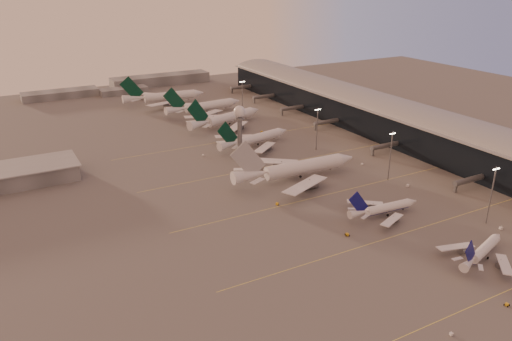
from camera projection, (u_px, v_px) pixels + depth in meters
ground at (379, 259)px, 180.39m from camera, size 700.00×700.00×0.00m
taxiway_markings at (347, 189)px, 239.44m from camera, size 180.00×185.25×0.02m
terminal at (392, 119)px, 314.52m from camera, size 57.00×362.00×23.04m
radar_tower at (240, 121)px, 272.64m from camera, size 6.40×6.40×31.10m
mast_a at (492, 193)px, 201.32m from camera, size 3.60×0.56×25.00m
mast_b at (391, 154)px, 244.77m from camera, size 3.60×0.56×25.00m
mast_c at (317, 127)px, 287.32m from camera, size 3.60×0.56×25.00m
mast_d at (242, 96)px, 359.72m from camera, size 3.60×0.56×25.00m
distant_horizon at (133, 84)px, 444.93m from camera, size 165.00×37.50×9.00m
narrowbody_near at (482, 252)px, 179.48m from camera, size 33.22×26.10×13.38m
narrowbody_mid at (383, 210)px, 211.72m from camera, size 35.91×28.59×14.02m
widebody_white at (296, 171)px, 248.99m from camera, size 70.06×56.08×24.63m
greentail_a at (255, 141)px, 296.92m from camera, size 52.96×42.33×19.48m
greentail_b at (226, 120)px, 336.03m from camera, size 61.52×48.96×23.00m
greentail_c at (204, 108)px, 366.16m from camera, size 62.06×49.93×22.55m
greentail_d at (165, 98)px, 393.56m from camera, size 66.22×53.33×24.04m
gsv_truck_a at (453, 332)px, 142.22m from camera, size 4.78×1.97×1.90m
gsv_tug_near at (507, 305)px, 154.88m from camera, size 2.29×3.32×0.88m
gsv_catering_a at (502, 225)px, 200.46m from camera, size 5.81×3.79×4.39m
gsv_tug_mid at (347, 235)px, 196.22m from camera, size 4.04×3.25×1.00m
gsv_truck_b at (408, 184)px, 241.33m from camera, size 6.64×4.48×2.53m
gsv_truck_c at (278, 202)px, 222.41m from camera, size 5.88×4.85×2.30m
gsv_catering_b at (363, 161)px, 268.26m from camera, size 5.15×2.90×4.01m
gsv_tug_far at (288, 166)px, 265.55m from camera, size 2.87×3.58×0.89m
gsv_truck_d at (203, 154)px, 281.88m from camera, size 2.54×5.57×2.17m
gsv_tug_hangar at (262, 132)px, 323.23m from camera, size 3.94×3.52×0.97m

